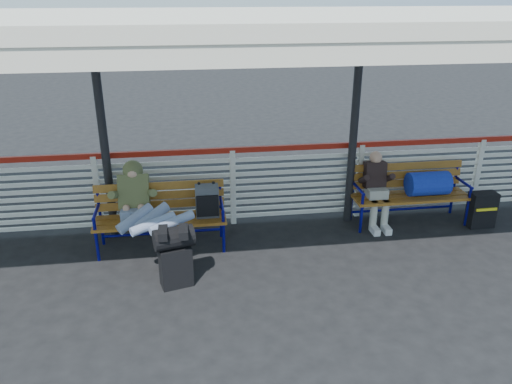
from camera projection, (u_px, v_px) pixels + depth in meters
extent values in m
plane|color=black|center=(249.00, 290.00, 6.10)|extent=(60.00, 60.00, 0.00)
cube|color=silver|center=(233.00, 188.00, 7.61)|extent=(12.00, 0.04, 1.04)
cube|color=#9C1A0E|center=(232.00, 150.00, 7.39)|extent=(12.00, 0.06, 0.08)
cube|color=silver|center=(238.00, 20.00, 5.75)|extent=(12.60, 3.60, 0.16)
cube|color=silver|center=(260.00, 49.00, 4.20)|extent=(12.60, 0.06, 0.30)
cylinder|color=black|center=(104.00, 138.00, 6.90)|extent=(0.12, 0.12, 3.00)
cylinder|color=black|center=(354.00, 128.00, 7.37)|extent=(0.12, 0.12, 3.00)
cube|color=black|center=(176.00, 266.00, 6.12)|extent=(0.43, 0.32, 0.52)
cylinder|color=black|center=(174.00, 238.00, 5.97)|extent=(0.53, 0.38, 0.27)
cube|color=#A96E20|center=(161.00, 220.00, 6.89)|extent=(1.80, 0.50, 0.04)
cube|color=#A96E20|center=(160.00, 195.00, 7.03)|extent=(1.80, 0.10, 0.40)
cylinder|color=#0B0B7F|center=(97.00, 246.00, 6.68)|extent=(0.04, 0.04, 0.45)
cylinder|color=#0B0B7F|center=(224.00, 237.00, 6.90)|extent=(0.04, 0.04, 0.45)
cylinder|color=#0B0B7F|center=(100.00, 216.00, 7.03)|extent=(0.04, 0.04, 0.90)
cylinder|color=#0B0B7F|center=(221.00, 209.00, 7.25)|extent=(0.04, 0.04, 0.90)
cube|color=#505358|center=(207.00, 201.00, 6.90)|extent=(0.32, 0.20, 0.45)
cube|color=#A96E20|center=(411.00, 197.00, 7.67)|extent=(1.80, 0.50, 0.04)
cube|color=#A96E20|center=(406.00, 174.00, 7.80)|extent=(1.80, 0.10, 0.40)
cylinder|color=#0B0B7F|center=(361.00, 219.00, 7.46)|extent=(0.04, 0.04, 0.45)
cylinder|color=#0B0B7F|center=(467.00, 212.00, 7.68)|extent=(0.04, 0.04, 0.45)
cylinder|color=#0B0B7F|center=(352.00, 193.00, 7.80)|extent=(0.04, 0.04, 0.90)
cylinder|color=#0B0B7F|center=(454.00, 187.00, 8.02)|extent=(0.04, 0.04, 0.90)
cylinder|color=#0F1192|center=(428.00, 184.00, 7.62)|extent=(0.63, 0.37, 0.37)
cube|color=#8593B3|center=(135.00, 214.00, 6.86)|extent=(0.36, 0.26, 0.18)
cube|color=brown|center=(134.00, 192.00, 6.94)|extent=(0.42, 0.38, 0.53)
sphere|color=brown|center=(133.00, 170.00, 6.93)|extent=(0.28, 0.28, 0.28)
sphere|color=tan|center=(133.00, 172.00, 6.89)|extent=(0.21, 0.21, 0.21)
cube|color=black|center=(163.00, 233.00, 5.86)|extent=(0.11, 0.27, 0.10)
cube|color=black|center=(183.00, 232.00, 5.89)|extent=(0.11, 0.27, 0.10)
cube|color=#A9A799|center=(377.00, 193.00, 7.59)|extent=(0.30, 0.24, 0.16)
cube|color=black|center=(375.00, 175.00, 7.62)|extent=(0.32, 0.23, 0.42)
sphere|color=tan|center=(376.00, 157.00, 7.54)|extent=(0.19, 0.19, 0.19)
cylinder|color=#A9A799|center=(373.00, 216.00, 7.52)|extent=(0.11, 0.11, 0.46)
cylinder|color=#A9A799|center=(385.00, 215.00, 7.55)|extent=(0.11, 0.11, 0.46)
cube|color=silver|center=(375.00, 230.00, 7.51)|extent=(0.10, 0.24, 0.10)
cube|color=silver|center=(386.00, 229.00, 7.53)|extent=(0.10, 0.24, 0.10)
cube|color=black|center=(482.00, 210.00, 7.64)|extent=(0.40, 0.23, 0.55)
cube|color=yellow|center=(487.00, 210.00, 7.51)|extent=(0.33, 0.02, 0.04)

